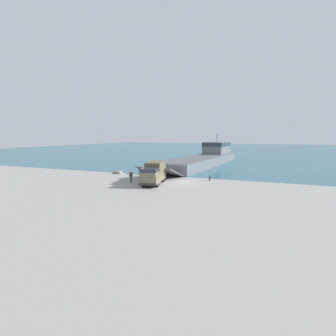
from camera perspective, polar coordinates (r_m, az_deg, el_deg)
name	(u,v)px	position (r m, az deg, el deg)	size (l,w,h in m)	color
ground_plane	(182,182)	(39.43, 3.07, -2.99)	(240.00, 240.00, 0.00)	gray
water_surface	(246,150)	(131.80, 16.56, 3.84)	(240.00, 180.00, 0.01)	#285B70
landing_craft	(207,156)	(64.40, 8.39, 2.50)	(10.04, 41.00, 7.53)	slate
military_truck	(154,173)	(37.58, -3.13, -1.02)	(3.77, 7.57, 3.07)	#6B664C
soldier_on_ramp	(131,176)	(39.11, -8.05, -1.66)	(0.38, 0.50, 1.72)	#4C4738
moored_boat_a	(220,151)	(103.53, 11.22, 3.58)	(6.28, 7.29, 2.20)	#B22323
mooring_bollard	(210,178)	(40.69, 9.08, -2.13)	(0.29, 0.29, 0.81)	#333338
shoreline_rock_a	(115,174)	(48.69, -11.45, -1.18)	(0.93, 0.93, 0.93)	#66605B
shoreline_rock_b	(129,174)	(47.10, -8.46, -1.40)	(0.64, 0.64, 0.64)	gray
shoreline_rock_c	(119,174)	(48.09, -10.51, -1.27)	(1.27, 1.27, 1.27)	gray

